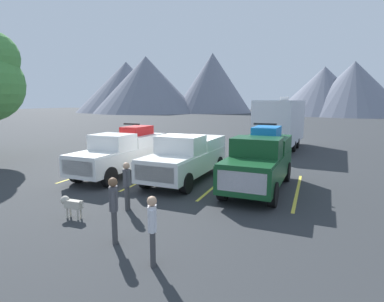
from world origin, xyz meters
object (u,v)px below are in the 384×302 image
object	(u,v)px
pickup_truck_a	(123,151)
person_a	(114,206)
person_c	(152,226)
camper_trailer_a	(281,122)
dog	(70,204)
pickup_truck_b	(187,156)
person_b	(127,183)
pickup_truck_c	(260,159)

from	to	relation	value
pickup_truck_a	person_a	distance (m)	7.78
person_c	camper_trailer_a	bearing A→B (deg)	87.68
person_c	dog	xyz separation A→B (m)	(-3.76, 1.55, -0.45)
pickup_truck_a	dog	distance (m)	5.97
pickup_truck_b	dog	world-z (taller)	pickup_truck_b
person_a	person_b	bearing A→B (deg)	115.85
pickup_truck_c	dog	world-z (taller)	pickup_truck_c
person_b	camper_trailer_a	bearing A→B (deg)	78.24
pickup_truck_b	pickup_truck_c	bearing A→B (deg)	-5.04
dog	camper_trailer_a	bearing A→B (deg)	75.21
person_a	person_c	bearing A→B (deg)	-22.99
person_b	pickup_truck_a	bearing A→B (deg)	125.52
pickup_truck_a	person_a	world-z (taller)	pickup_truck_a
pickup_truck_b	pickup_truck_c	world-z (taller)	pickup_truck_c
pickup_truck_a	dog	xyz separation A→B (m)	(1.87, -5.63, -0.68)
camper_trailer_a	person_b	xyz separation A→B (m)	(-3.29, -15.78, -1.15)
person_c	dog	bearing A→B (deg)	157.59
person_a	pickup_truck_b	bearing A→B (deg)	96.87
pickup_truck_a	person_c	distance (m)	9.12
person_b	person_c	bearing A→B (deg)	-48.35
person_b	person_a	bearing A→B (deg)	-64.15
pickup_truck_a	person_c	bearing A→B (deg)	-51.92
person_a	person_b	xyz separation A→B (m)	(-1.08, 2.23, -0.06)
pickup_truck_b	pickup_truck_c	size ratio (longest dim) A/B	1.02
pickup_truck_a	pickup_truck_b	xyz separation A→B (m)	(3.35, 0.23, -0.06)
pickup_truck_b	person_a	size ratio (longest dim) A/B	3.34
pickup_truck_a	person_b	distance (m)	5.32
pickup_truck_a	pickup_truck_c	bearing A→B (deg)	-0.57
camper_trailer_a	person_b	distance (m)	16.16
pickup_truck_b	person_b	distance (m)	4.57
person_c	pickup_truck_a	bearing A→B (deg)	128.08
pickup_truck_b	person_b	xyz separation A→B (m)	(-0.26, -4.56, -0.15)
person_b	dog	distance (m)	1.84
person_a	person_c	size ratio (longest dim) A/B	1.09
pickup_truck_b	person_b	bearing A→B (deg)	-93.29
pickup_truck_a	person_a	size ratio (longest dim) A/B	3.36
pickup_truck_b	camper_trailer_a	distance (m)	11.66
pickup_truck_a	camper_trailer_a	world-z (taller)	camper_trailer_a
pickup_truck_c	pickup_truck_b	bearing A→B (deg)	174.96
camper_trailer_a	dog	size ratio (longest dim) A/B	10.36
pickup_truck_b	person_b	world-z (taller)	pickup_truck_b
person_a	person_c	world-z (taller)	person_a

